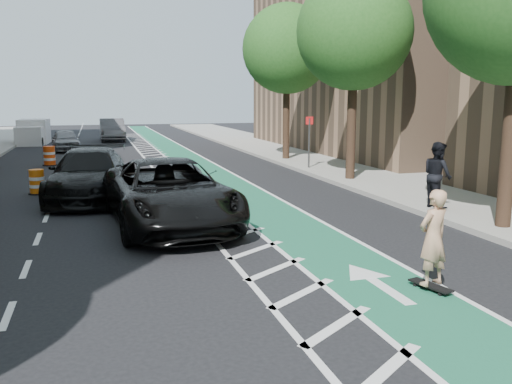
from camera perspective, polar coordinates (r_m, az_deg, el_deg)
name	(u,v)px	position (r m, az deg, el deg)	size (l,w,h in m)	color
ground	(188,256)	(11.66, -7.16, -6.70)	(120.00, 120.00, 0.00)	black
bike_lane	(221,181)	(21.83, -3.71, 1.14)	(2.00, 90.00, 0.01)	#175339
buffer_strip	(184,183)	(21.55, -7.60, 0.96)	(1.40, 90.00, 0.01)	silver
sidewalk_right	(366,173)	(24.09, 11.55, 1.95)	(5.00, 90.00, 0.15)	gray
curb_right	(314,175)	(23.05, 6.16, 1.75)	(0.12, 90.00, 0.16)	gray
tree_r_c	(359,31)	(21.50, 10.77, 16.28)	(4.20, 4.20, 7.90)	#382619
tree_r_d	(287,49)	(28.83, 3.25, 14.75)	(4.20, 4.20, 7.90)	#382619
sign_post	(309,141)	(24.95, 5.61, 5.32)	(0.35, 0.08, 2.47)	#4C4C4C
skateboard	(430,286)	(10.02, 17.89, -9.36)	(0.44, 0.86, 0.11)	black
skateboarder	(433,238)	(9.78, 18.16, -4.59)	(0.61, 0.40, 1.68)	tan
suv_near	(169,193)	(14.31, -9.17, -0.09)	(2.87, 6.23, 1.73)	black
suv_far	(89,174)	(18.71, -17.16, 1.78)	(2.30, 5.65, 1.64)	black
car_silver	(66,140)	(36.42, -19.40, 5.17)	(1.61, 4.01, 1.37)	gray
car_grey	(112,130)	(44.14, -14.90, 6.36)	(1.82, 5.22, 1.72)	#555559
pedestrian	(437,175)	(16.56, 18.55, 1.73)	(0.94, 0.73, 1.92)	black
box_truck	(33,133)	(42.69, -22.41, 5.78)	(2.12, 4.35, 1.77)	white
barrel_a	(37,182)	(20.35, -22.07, 0.94)	(0.63, 0.63, 0.86)	#DA600B
barrel_b	(76,168)	(23.79, -18.46, 2.43)	(0.68, 0.68, 0.93)	orange
barrel_c	(49,156)	(28.80, -20.92, 3.52)	(0.70, 0.70, 0.96)	#E7420C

